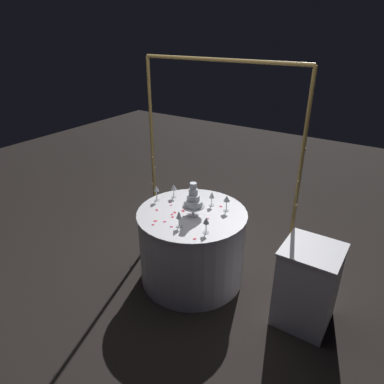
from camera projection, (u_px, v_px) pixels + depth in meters
ground_plane at (192, 276)px, 3.80m from camera, size 12.00×12.00×0.00m
decorative_arch at (218, 141)px, 3.55m from camera, size 1.81×0.06×2.21m
main_table at (192, 246)px, 3.63m from camera, size 1.11×1.11×0.80m
side_table at (307, 285)px, 3.08m from camera, size 0.49×0.49×0.79m
tiered_cake at (193, 200)px, 3.33m from camera, size 0.22×0.22×0.35m
wine_glass_0 at (212, 196)px, 3.55m from camera, size 0.06×0.06×0.15m
wine_glass_1 at (206, 221)px, 3.07m from camera, size 0.06×0.06×0.16m
wine_glass_2 at (156, 189)px, 3.65m from camera, size 0.06×0.06×0.17m
wine_glass_3 at (179, 216)px, 3.17m from camera, size 0.06×0.06×0.16m
wine_glass_4 at (227, 199)px, 3.43m from camera, size 0.07×0.07×0.17m
wine_glass_5 at (174, 188)px, 3.72m from camera, size 0.07×0.07×0.15m
rose_petal_0 at (197, 193)px, 3.86m from camera, size 0.03×0.02×0.00m
rose_petal_1 at (173, 217)px, 3.37m from camera, size 0.03×0.04×0.00m
rose_petal_2 at (221, 206)px, 3.57m from camera, size 0.05×0.04×0.00m
rose_petal_3 at (183, 211)px, 3.48m from camera, size 0.05×0.04×0.00m
rose_petal_4 at (155, 221)px, 3.30m from camera, size 0.05×0.05×0.00m
rose_petal_5 at (200, 210)px, 3.51m from camera, size 0.03×0.02×0.00m
rose_petal_6 at (157, 210)px, 3.50m from camera, size 0.04×0.04×0.00m
rose_petal_7 at (189, 208)px, 3.53m from camera, size 0.04×0.03×0.00m
rose_petal_8 at (165, 222)px, 3.29m from camera, size 0.04×0.04×0.00m
rose_petal_9 at (208, 219)px, 3.34m from camera, size 0.03×0.03×0.00m
rose_petal_10 at (153, 225)px, 3.24m from camera, size 0.03×0.03×0.00m
rose_petal_11 at (212, 196)px, 3.78m from camera, size 0.05×0.04×0.00m
rose_petal_12 at (175, 212)px, 3.45m from camera, size 0.05×0.04×0.00m
rose_petal_13 at (172, 214)px, 3.42m from camera, size 0.03×0.04×0.00m
rose_petal_14 at (195, 239)px, 3.02m from camera, size 0.03×0.04×0.00m
rose_petal_15 at (172, 227)px, 3.21m from camera, size 0.04×0.03×0.00m
rose_petal_16 at (183, 210)px, 3.50m from camera, size 0.04×0.04×0.00m
rose_petal_17 at (171, 205)px, 3.60m from camera, size 0.03×0.03×0.00m
rose_petal_18 at (203, 207)px, 3.55m from camera, size 0.03×0.04×0.00m
rose_petal_19 at (169, 202)px, 3.66m from camera, size 0.03×0.03×0.00m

